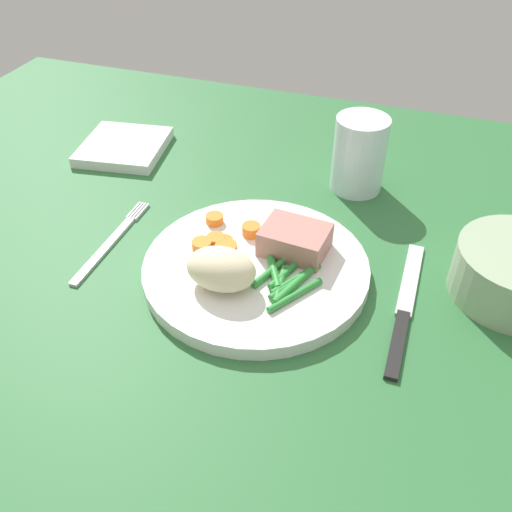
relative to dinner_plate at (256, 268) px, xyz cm
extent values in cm
cube|color=#2D6B38|center=(-3.74, 3.51, -1.80)|extent=(120.00, 90.00, 2.00)
cylinder|color=white|center=(0.00, 0.00, 0.00)|extent=(24.96, 24.96, 1.60)
cube|color=#B2756B|center=(3.37, 3.93, 2.31)|extent=(7.68, 6.10, 3.03)
ellipsoid|color=beige|center=(-2.25, -4.49, 2.97)|extent=(7.41, 5.24, 4.34)
cylinder|color=orange|center=(-7.16, 5.53, 1.31)|extent=(2.10, 2.10, 1.01)
cylinder|color=orange|center=(-5.40, 1.59, 1.40)|extent=(2.07, 2.07, 1.20)
cylinder|color=orange|center=(-3.84, 0.43, 1.29)|extent=(1.96, 1.96, 0.97)
cylinder|color=orange|center=(-4.53, 1.56, 1.26)|extent=(2.40, 2.40, 0.91)
cylinder|color=orange|center=(-2.20, 4.72, 1.45)|extent=(2.14, 2.14, 1.29)
cylinder|color=orange|center=(-3.84, 0.61, 1.39)|extent=(2.46, 2.46, 1.18)
cylinder|color=orange|center=(-6.45, 0.12, 1.45)|extent=(2.24, 2.24, 1.30)
cylinder|color=#2D8C38|center=(3.71, -0.87, 1.17)|extent=(2.58, 5.68, 0.74)
cylinder|color=#2D8C38|center=(2.16, -0.96, 1.18)|extent=(3.01, 6.30, 0.76)
cylinder|color=#2D8C38|center=(2.24, -0.73, 1.21)|extent=(3.53, 5.87, 0.83)
cylinder|color=#2D8C38|center=(4.99, -2.72, 1.22)|extent=(2.98, 6.30, 0.85)
cylinder|color=#2D8C38|center=(4.97, -1.49, 1.17)|extent=(4.09, 6.26, 0.73)
cylinder|color=#2D8C38|center=(5.57, -3.88, 1.16)|extent=(4.40, 6.35, 0.71)
cylinder|color=#2D8C38|center=(3.66, -2.97, 1.16)|extent=(1.46, 5.81, 0.71)
cylinder|color=#2D8C38|center=(4.61, -2.65, 1.14)|extent=(3.28, 5.26, 0.69)
cube|color=silver|center=(-18.16, -2.00, -0.60)|extent=(1.00, 13.00, 0.40)
cube|color=silver|center=(-18.76, 6.30, -0.60)|extent=(0.24, 3.60, 0.40)
cube|color=silver|center=(-18.36, 6.30, -0.60)|extent=(0.24, 3.60, 0.40)
cube|color=silver|center=(-17.96, 6.30, -0.60)|extent=(0.24, 3.60, 0.40)
cube|color=silver|center=(-17.56, 6.30, -0.60)|extent=(0.24, 3.60, 0.40)
cube|color=black|center=(16.41, -5.50, -0.60)|extent=(1.30, 9.00, 0.64)
cube|color=silver|center=(16.41, 4.50, -0.60)|extent=(1.70, 12.00, 0.40)
cylinder|color=silver|center=(6.91, 21.34, 4.23)|extent=(6.92, 6.92, 10.05)
cylinder|color=silver|center=(6.91, 21.34, 1.22)|extent=(6.37, 6.37, 4.05)
cube|color=white|center=(-27.67, 19.85, -0.05)|extent=(13.41, 13.77, 1.50)
camera|label=1|loc=(15.33, -44.47, 40.75)|focal=39.43mm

